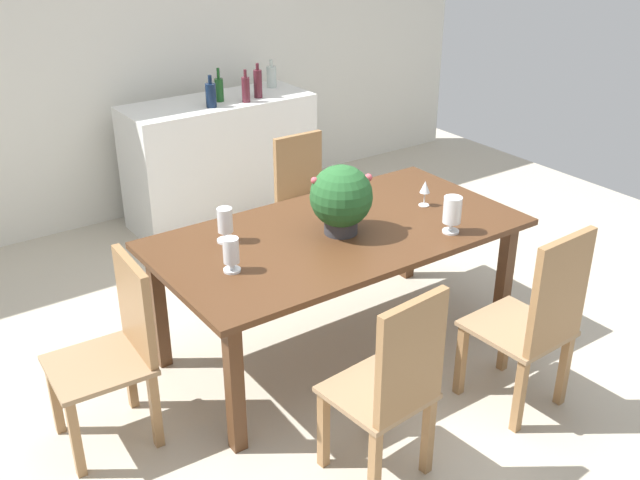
{
  "coord_description": "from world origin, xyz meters",
  "views": [
    {
      "loc": [
        -2.23,
        -3.0,
        2.51
      ],
      "look_at": [
        -0.06,
        0.08,
        0.69
      ],
      "focal_mm": 41.54,
      "sensor_mm": 36.0,
      "label": 1
    }
  ],
  "objects_px": {
    "crystal_vase_right": "(231,253)",
    "wine_bottle_amber": "(246,89)",
    "chair_near_right": "(538,317)",
    "kitchen_counter": "(221,161)",
    "wine_bottle_green": "(219,89)",
    "wine_bottle_tall": "(271,76)",
    "dining_table": "(339,243)",
    "wine_bottle_clear": "(211,95)",
    "crystal_vase_left": "(225,223)",
    "wine_bottle_dark": "(258,83)",
    "chair_near_left": "(394,384)",
    "crystal_vase_center_near": "(452,211)",
    "chair_head_end": "(117,345)",
    "wine_glass": "(425,188)",
    "chair_far_right": "(306,196)",
    "flower_centerpiece": "(341,198)"
  },
  "relations": [
    {
      "from": "wine_glass",
      "to": "wine_bottle_amber",
      "type": "distance_m",
      "value": 1.92
    },
    {
      "from": "wine_bottle_tall",
      "to": "dining_table",
      "type": "bearing_deg",
      "value": -112.85
    },
    {
      "from": "dining_table",
      "to": "chair_near_right",
      "type": "height_order",
      "value": "chair_near_right"
    },
    {
      "from": "crystal_vase_left",
      "to": "wine_bottle_tall",
      "type": "xyz_separation_m",
      "value": [
        1.5,
        1.94,
        0.2
      ]
    },
    {
      "from": "flower_centerpiece",
      "to": "chair_near_right",
      "type": "bearing_deg",
      "value": -64.72
    },
    {
      "from": "crystal_vase_right",
      "to": "kitchen_counter",
      "type": "xyz_separation_m",
      "value": [
        1.07,
        2.15,
        -0.37
      ]
    },
    {
      "from": "wine_bottle_clear",
      "to": "wine_bottle_green",
      "type": "distance_m",
      "value": 0.17
    },
    {
      "from": "crystal_vase_right",
      "to": "wine_bottle_amber",
      "type": "bearing_deg",
      "value": 58.04
    },
    {
      "from": "chair_far_right",
      "to": "crystal_vase_center_near",
      "type": "bearing_deg",
      "value": -87.67
    },
    {
      "from": "chair_near_left",
      "to": "crystal_vase_center_near",
      "type": "distance_m",
      "value": 1.2
    },
    {
      "from": "chair_far_right",
      "to": "crystal_vase_right",
      "type": "relative_size",
      "value": 5.24
    },
    {
      "from": "wine_bottle_clear",
      "to": "wine_bottle_amber",
      "type": "relative_size",
      "value": 0.96
    },
    {
      "from": "chair_head_end",
      "to": "kitchen_counter",
      "type": "relative_size",
      "value": 0.64
    },
    {
      "from": "wine_glass",
      "to": "wine_bottle_clear",
      "type": "relative_size",
      "value": 0.65
    },
    {
      "from": "chair_near_left",
      "to": "kitchen_counter",
      "type": "relative_size",
      "value": 0.67
    },
    {
      "from": "wine_glass",
      "to": "kitchen_counter",
      "type": "xyz_separation_m",
      "value": [
        -0.27,
        2.08,
        -0.38
      ]
    },
    {
      "from": "chair_near_left",
      "to": "chair_near_right",
      "type": "height_order",
      "value": "chair_near_right"
    },
    {
      "from": "dining_table",
      "to": "crystal_vase_right",
      "type": "height_order",
      "value": "crystal_vase_right"
    },
    {
      "from": "chair_near_left",
      "to": "crystal_vase_right",
      "type": "distance_m",
      "value": 1.03
    },
    {
      "from": "wine_bottle_amber",
      "to": "wine_bottle_green",
      "type": "distance_m",
      "value": 0.21
    },
    {
      "from": "wine_glass",
      "to": "wine_bottle_green",
      "type": "bearing_deg",
      "value": 97.52
    },
    {
      "from": "wine_bottle_green",
      "to": "chair_near_right",
      "type": "bearing_deg",
      "value": -87.94
    },
    {
      "from": "chair_far_right",
      "to": "wine_bottle_clear",
      "type": "bearing_deg",
      "value": 105.76
    },
    {
      "from": "chair_near_left",
      "to": "kitchen_counter",
      "type": "xyz_separation_m",
      "value": [
        0.81,
        3.1,
        -0.05
      ]
    },
    {
      "from": "crystal_vase_left",
      "to": "wine_bottle_dark",
      "type": "height_order",
      "value": "wine_bottle_dark"
    },
    {
      "from": "chair_near_right",
      "to": "wine_glass",
      "type": "xyz_separation_m",
      "value": [
        0.16,
        1.03,
        0.32
      ]
    },
    {
      "from": "chair_head_end",
      "to": "wine_bottle_green",
      "type": "bearing_deg",
      "value": 143.27
    },
    {
      "from": "crystal_vase_left",
      "to": "crystal_vase_center_near",
      "type": "distance_m",
      "value": 1.23
    },
    {
      "from": "chair_near_right",
      "to": "kitchen_counter",
      "type": "relative_size",
      "value": 0.7
    },
    {
      "from": "chair_far_right",
      "to": "flower_centerpiece",
      "type": "xyz_separation_m",
      "value": [
        -0.47,
        -1.05,
        0.46
      ]
    },
    {
      "from": "wine_bottle_green",
      "to": "wine_bottle_tall",
      "type": "relative_size",
      "value": 1.14
    },
    {
      "from": "kitchen_counter",
      "to": "wine_bottle_dark",
      "type": "xyz_separation_m",
      "value": [
        0.31,
        -0.11,
        0.61
      ]
    },
    {
      "from": "chair_head_end",
      "to": "kitchen_counter",
      "type": "distance_m",
      "value": 2.66
    },
    {
      "from": "dining_table",
      "to": "chair_far_right",
      "type": "bearing_deg",
      "value": 65.43
    },
    {
      "from": "crystal_vase_center_near",
      "to": "wine_bottle_clear",
      "type": "bearing_deg",
      "value": 96.51
    },
    {
      "from": "kitchen_counter",
      "to": "chair_far_right",
      "type": "bearing_deg",
      "value": -83.91
    },
    {
      "from": "crystal_vase_right",
      "to": "wine_glass",
      "type": "bearing_deg",
      "value": 2.96
    },
    {
      "from": "wine_bottle_clear",
      "to": "chair_far_right",
      "type": "bearing_deg",
      "value": -75.45
    },
    {
      "from": "chair_head_end",
      "to": "wine_glass",
      "type": "bearing_deg",
      "value": 92.56
    },
    {
      "from": "chair_head_end",
      "to": "crystal_vase_right",
      "type": "bearing_deg",
      "value": 85.7
    },
    {
      "from": "chair_head_end",
      "to": "flower_centerpiece",
      "type": "height_order",
      "value": "flower_centerpiece"
    },
    {
      "from": "crystal_vase_left",
      "to": "wine_bottle_clear",
      "type": "bearing_deg",
      "value": 64.37
    },
    {
      "from": "wine_bottle_amber",
      "to": "wine_bottle_green",
      "type": "xyz_separation_m",
      "value": [
        -0.16,
        0.14,
        -0.01
      ]
    },
    {
      "from": "kitchen_counter",
      "to": "chair_head_end",
      "type": "bearing_deg",
      "value": -128.78
    },
    {
      "from": "dining_table",
      "to": "crystal_vase_center_near",
      "type": "height_order",
      "value": "crystal_vase_center_near"
    },
    {
      "from": "chair_head_end",
      "to": "crystal_vase_right",
      "type": "relative_size",
      "value": 5.24
    },
    {
      "from": "dining_table",
      "to": "wine_bottle_clear",
      "type": "xyz_separation_m",
      "value": [
        0.23,
        1.92,
        0.4
      ]
    },
    {
      "from": "chair_near_right",
      "to": "chair_head_end",
      "type": "bearing_deg",
      "value": -32.5
    },
    {
      "from": "crystal_vase_left",
      "to": "wine_bottle_amber",
      "type": "xyz_separation_m",
      "value": [
        1.09,
        1.66,
        0.22
      ]
    },
    {
      "from": "chair_near_left",
      "to": "wine_bottle_amber",
      "type": "height_order",
      "value": "wine_bottle_amber"
    }
  ]
}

